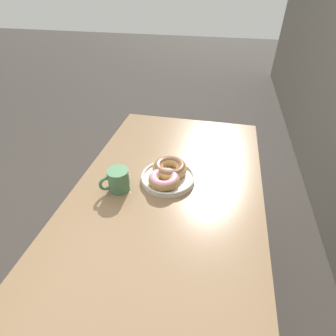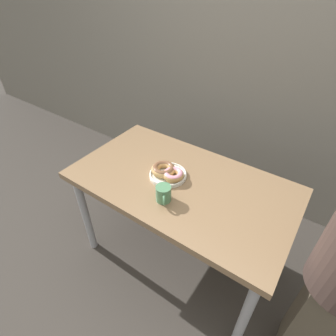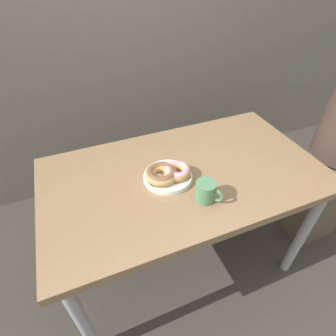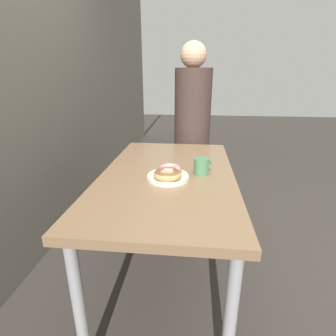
{
  "view_description": "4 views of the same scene",
  "coord_description": "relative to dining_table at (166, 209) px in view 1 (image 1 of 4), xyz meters",
  "views": [
    {
      "loc": [
        0.71,
        0.35,
        1.39
      ],
      "look_at": [
        -0.08,
        0.18,
        0.79
      ],
      "focal_mm": 28.0,
      "sensor_mm": 36.0,
      "label": 1
    },
    {
      "loc": [
        0.58,
        -0.77,
        1.7
      ],
      "look_at": [
        -0.08,
        0.18,
        0.79
      ],
      "focal_mm": 28.0,
      "sensor_mm": 36.0,
      "label": 2
    },
    {
      "loc": [
        -0.4,
        -0.61,
        1.51
      ],
      "look_at": [
        -0.08,
        0.18,
        0.79
      ],
      "focal_mm": 28.0,
      "sensor_mm": 36.0,
      "label": 3
    },
    {
      "loc": [
        -1.32,
        0.05,
        1.24
      ],
      "look_at": [
        -0.08,
        0.18,
        0.79
      ],
      "focal_mm": 28.0,
      "sensor_mm": 36.0,
      "label": 4
    }
  ],
  "objects": [
    {
      "name": "donut_plate",
      "position": [
        -0.09,
        -0.01,
        0.11
      ],
      "size": [
        0.23,
        0.22,
        0.06
      ],
      "color": "silver",
      "rests_on": "dining_table"
    },
    {
      "name": "ground_plane",
      "position": [
        0.0,
        -0.19,
        -0.65
      ],
      "size": [
        14.0,
        14.0,
        0.0
      ],
      "primitive_type": "plane",
      "color": "#38332D"
    },
    {
      "name": "dining_table",
      "position": [
        0.0,
        0.0,
        0.0
      ],
      "size": [
        1.26,
        0.71,
        0.73
      ],
      "color": "#846647",
      "rests_on": "ground_plane"
    },
    {
      "name": "coffee_mug",
      "position": [
        0.01,
        -0.18,
        0.12
      ],
      "size": [
        0.09,
        0.1,
        0.09
      ],
      "color": "#4C7F56",
      "rests_on": "dining_table"
    }
  ]
}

